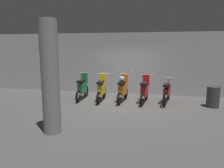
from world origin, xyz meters
TOP-DOWN VIEW (x-y plane):
  - ground_plane at (0.00, 0.00)m, footprint 80.00×80.00m
  - back_wall at (0.00, 2.24)m, footprint 16.00×0.30m
  - motorbike_slot_0 at (-1.86, 0.49)m, footprint 0.59×1.68m
  - motorbike_slot_1 at (-0.93, 0.35)m, footprint 0.56×1.68m
  - motorbike_slot_2 at (0.00, 0.40)m, footprint 0.59×1.68m
  - motorbike_slot_3 at (0.93, 0.41)m, footprint 0.59×1.68m
  - motorbike_slot_4 at (1.86, 0.57)m, footprint 0.57×1.94m
  - support_pillar at (-1.37, -3.41)m, footprint 0.48×0.48m
  - trash_bin at (3.61, 0.24)m, footprint 0.49×0.49m

SIDE VIEW (x-z plane):
  - ground_plane at x=0.00m, z-range 0.00..0.00m
  - trash_bin at x=3.61m, z-range 0.00..0.82m
  - motorbike_slot_4 at x=1.86m, z-range -0.03..1.01m
  - motorbike_slot_1 at x=-0.93m, z-range -0.06..1.11m
  - motorbike_slot_0 at x=-1.86m, z-range -0.12..1.17m
  - motorbike_slot_3 at x=0.93m, z-range -0.12..1.17m
  - motorbike_slot_2 at x=0.00m, z-range -0.08..1.21m
  - back_wall at x=0.00m, z-range 0.00..3.05m
  - support_pillar at x=-1.37m, z-range 0.00..3.05m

